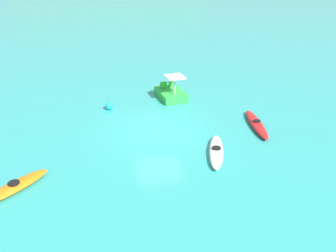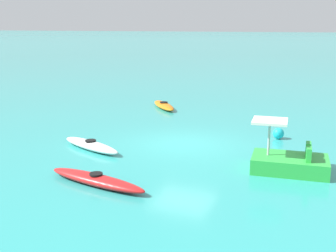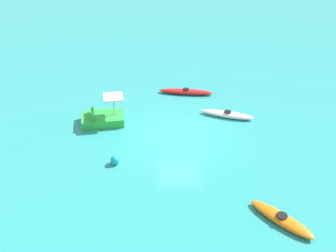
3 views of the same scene
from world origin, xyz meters
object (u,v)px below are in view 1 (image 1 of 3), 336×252
object	(u,v)px
kayak_white	(216,151)
buoy_cyan	(109,106)
kayak_orange	(15,187)
pedal_boat_green	(171,93)
kayak_red	(257,124)

from	to	relation	value
kayak_white	buoy_cyan	world-z (taller)	buoy_cyan
kayak_orange	pedal_boat_green	world-z (taller)	pedal_boat_green
kayak_red	buoy_cyan	size ratio (longest dim) A/B	7.80
kayak_white	pedal_boat_green	xyz separation A→B (m)	(-0.47, 7.34, 0.17)
kayak_white	pedal_boat_green	size ratio (longest dim) A/B	1.22
kayak_white	buoy_cyan	size ratio (longest dim) A/B	6.84
kayak_red	kayak_orange	size ratio (longest dim) A/B	1.32
kayak_orange	kayak_white	xyz separation A→B (m)	(8.71, 0.87, -0.00)
buoy_cyan	kayak_orange	bearing A→B (deg)	-120.42
pedal_boat_green	kayak_red	bearing A→B (deg)	-54.86
kayak_orange	buoy_cyan	distance (m)	8.34
kayak_red	kayak_orange	distance (m)	12.22
kayak_red	kayak_white	distance (m)	3.84
kayak_red	kayak_white	bearing A→B (deg)	-143.70
kayak_red	pedal_boat_green	xyz separation A→B (m)	(-3.57, 5.07, 0.17)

